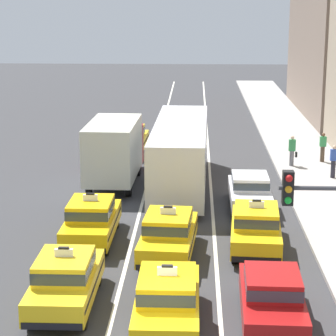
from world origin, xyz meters
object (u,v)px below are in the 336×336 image
Objects in this scene: pedestrian_near_crosswalk at (323,147)px; pedestrian_by_storefront at (292,151)px; bus_center_third at (180,151)px; sedan_right_third at (250,190)px; box_truck_left_third at (115,149)px; pedestrian_far_corner at (334,161)px; taxi_right_second at (256,227)px; taxi_left_nearest at (65,279)px; sedan_center_fourth at (181,135)px; taxi_center_nearest at (167,299)px; taxi_center_second at (168,234)px; taxi_left_fourth at (130,139)px; sedan_right_nearest at (272,296)px; taxi_left_second at (91,219)px.

pedestrian_by_storefront reaches higher than pedestrian_near_crosswalk.
bus_center_third is 2.61× the size of sedan_right_third.
sedan_right_third is at bearing -32.75° from box_truck_left_third.
taxi_right_second is at bearing -115.20° from pedestrian_far_corner.
pedestrian_by_storefront is at bearing 62.78° from taxi_left_nearest.
box_truck_left_third is (-0.10, 14.48, 0.90)m from taxi_left_nearest.
sedan_center_fourth is 0.92× the size of taxi_right_second.
pedestrian_by_storefront is at bearing 72.52° from taxi_center_nearest.
box_truck_left_third is 1.63× the size of sedan_right_third.
taxi_center_second is 1.08× the size of sedan_right_third.
pedestrian_far_corner is at bearing 47.50° from sedan_right_third.
pedestrian_by_storefront is (9.33, 3.45, -0.79)m from box_truck_left_third.
pedestrian_by_storefront is (3.02, 12.72, 0.11)m from taxi_right_second.
taxi_left_fourth is 1.06× the size of sedan_right_nearest.
taxi_center_second is 6.12m from sedan_right_nearest.
taxi_left_second is 0.41× the size of bus_center_third.
taxi_center_nearest is 15.15m from bus_center_third.
sedan_center_fourth is 1.00× the size of sedan_right_third.
sedan_right_third is at bearing -74.95° from sedan_center_fourth.
bus_center_third is at bearing -88.97° from sedan_center_fourth.
taxi_center_nearest is 2.78× the size of pedestrian_near_crosswalk.
taxi_center_second is at bearing 92.00° from taxi_center_nearest.
taxi_right_second is (6.21, 5.21, 0.00)m from taxi_left_nearest.
taxi_left_second is 1.06× the size of sedan_right_third.
pedestrian_by_storefront is (6.06, 19.24, 0.11)m from taxi_center_nearest.
taxi_left_nearest is 18.92m from pedestrian_far_corner.
pedestrian_far_corner is (8.03, 11.08, 0.13)m from taxi_center_second.
pedestrian_near_crosswalk is at bearing 21.87° from box_truck_left_third.
box_truck_left_third reaches higher than sedan_right_nearest.
box_truck_left_third reaches higher than sedan_right_third.
taxi_left_fourth is 0.41× the size of bus_center_third.
sedan_center_fourth is 17.77m from taxi_right_second.
taxi_center_nearest is at bearing -107.48° from pedestrian_by_storefront.
taxi_left_second is 7.86m from taxi_center_nearest.
taxi_center_nearest is at bearing -172.32° from sedan_right_nearest.
pedestrian_far_corner reaches higher than sedan_right_third.
taxi_center_nearest is 2.72× the size of pedestrian_by_storefront.
bus_center_third is (3.19, 13.81, 0.94)m from taxi_left_nearest.
taxi_center_nearest is 3.04m from sedan_right_nearest.
taxi_left_second is at bearing 90.68° from taxi_left_nearest.
pedestrian_far_corner is (11.01, -5.91, 0.13)m from taxi_left_fourth.
pedestrian_by_storefront is at bearing 69.33° from sedan_right_third.
box_truck_left_third reaches higher than pedestrian_near_crosswalk.
taxi_right_second is 11.25m from pedestrian_far_corner.
taxi_center_second is at bearing -26.95° from taxi_left_second.
taxi_left_second is 0.98× the size of taxi_right_second.
pedestrian_far_corner is (1.77, -2.54, 0.02)m from pedestrian_by_storefront.
sedan_right_nearest is at bearing -106.48° from pedestrian_far_corner.
pedestrian_by_storefront is (3.05, 18.84, 0.14)m from sedan_right_nearest.
taxi_left_fourth is 0.99× the size of taxi_center_second.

